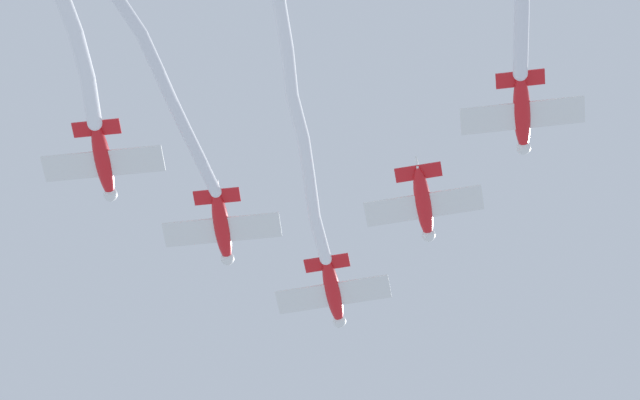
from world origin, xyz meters
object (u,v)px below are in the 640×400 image
at_px(airplane_slot, 103,162).
at_px(airplane_trail, 522,114).
at_px(airplane_right_wing, 424,204).
at_px(airplane_lead, 333,292).
at_px(airplane_left_wing, 222,228).

distance_m(airplane_slot, airplane_trail, 23.32).
relative_size(airplane_slot, airplane_trail, 1.00).
height_order(airplane_right_wing, airplane_slot, airplane_right_wing).
relative_size(airplane_lead, airplane_slot, 0.99).
bearing_deg(airplane_lead, airplane_left_wing, 135.47).
height_order(airplane_lead, airplane_left_wing, same).
bearing_deg(airplane_right_wing, airplane_lead, 51.31).
xyz_separation_m(airplane_slot, airplane_trail, (23.23, 2.07, 0.30)).
bearing_deg(airplane_left_wing, airplane_slot, 131.25).
distance_m(airplane_left_wing, airplane_slot, 7.85).
distance_m(airplane_right_wing, airplane_trail, 7.84).
relative_size(airplane_lead, airplane_trail, 0.99).
bearing_deg(airplane_left_wing, airplane_trail, -107.43).
distance_m(airplane_left_wing, airplane_trail, 18.26).
distance_m(airplane_left_wing, airplane_right_wing, 11.67).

